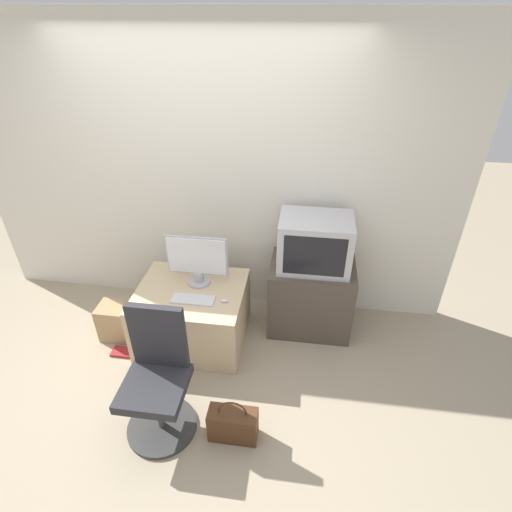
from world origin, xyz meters
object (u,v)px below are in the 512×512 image
object	(u,v)px
crt_tv	(315,243)
office_chair	(158,382)
mouse	(224,301)
cardboard_box_lower	(117,321)
main_monitor	(197,260)
book	(125,352)
keyboard	(193,299)
handbag	(233,424)

from	to	relation	value
crt_tv	office_chair	xyz separation A→B (m)	(-1.01, -1.20, -0.48)
mouse	cardboard_box_lower	bearing A→B (deg)	177.45
main_monitor	book	world-z (taller)	main_monitor
office_chair	book	xyz separation A→B (m)	(-0.57, 0.59, -0.41)
crt_tv	cardboard_box_lower	world-z (taller)	crt_tv
main_monitor	keyboard	size ratio (longest dim) A/B	1.48
mouse	office_chair	size ratio (longest dim) A/B	0.07
crt_tv	office_chair	world-z (taller)	crt_tv
mouse	handbag	xyz separation A→B (m)	(0.21, -0.81, -0.43)
keyboard	book	bearing A→B (deg)	-166.43
keyboard	crt_tv	size ratio (longest dim) A/B	0.58
crt_tv	office_chair	size ratio (longest dim) A/B	0.61
keyboard	crt_tv	world-z (taller)	crt_tv
crt_tv	book	distance (m)	1.92
office_chair	handbag	xyz separation A→B (m)	(0.53, -0.05, -0.29)
keyboard	handbag	bearing A→B (deg)	-59.46
cardboard_box_lower	handbag	size ratio (longest dim) A/B	0.92
mouse	book	distance (m)	1.05
crt_tv	keyboard	bearing A→B (deg)	-154.56
crt_tv	book	world-z (taller)	crt_tv
main_monitor	office_chair	world-z (taller)	main_monitor
mouse	office_chair	bearing A→B (deg)	-112.55
main_monitor	mouse	size ratio (longest dim) A/B	8.00
main_monitor	mouse	distance (m)	0.42
keyboard	handbag	size ratio (longest dim) A/B	0.95
keyboard	office_chair	xyz separation A→B (m)	(-0.06, -0.74, -0.13)
book	keyboard	bearing A→B (deg)	13.57
crt_tv	handbag	world-z (taller)	crt_tv
crt_tv	book	size ratio (longest dim) A/B	2.69
keyboard	book	size ratio (longest dim) A/B	1.57
office_chair	cardboard_box_lower	bearing A→B (deg)	131.32
keyboard	crt_tv	distance (m)	1.12
cardboard_box_lower	office_chair	bearing A→B (deg)	-48.68
cardboard_box_lower	keyboard	bearing A→B (deg)	-4.35
cardboard_box_lower	handbag	distance (m)	1.50
main_monitor	cardboard_box_lower	xyz separation A→B (m)	(-0.75, -0.19, -0.61)
handbag	office_chair	bearing A→B (deg)	174.19
cardboard_box_lower	handbag	xyz separation A→B (m)	(1.23, -0.85, -0.04)
main_monitor	keyboard	world-z (taller)	main_monitor
cardboard_box_lower	main_monitor	bearing A→B (deg)	14.01
cardboard_box_lower	book	distance (m)	0.29
office_chair	book	bearing A→B (deg)	133.94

